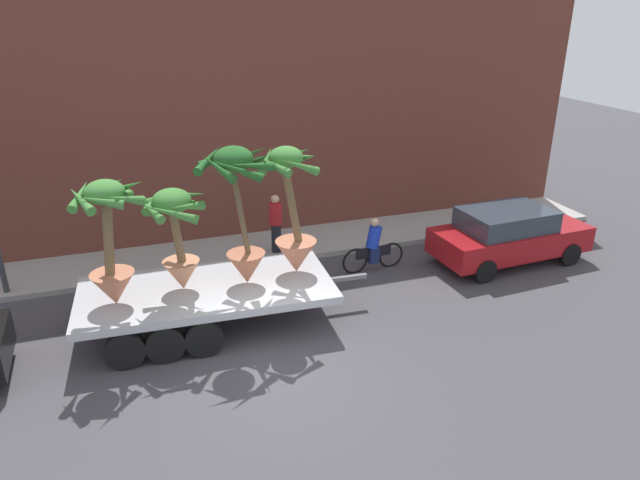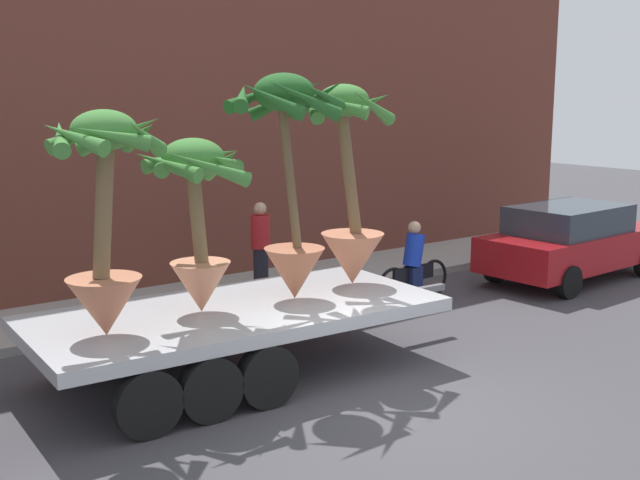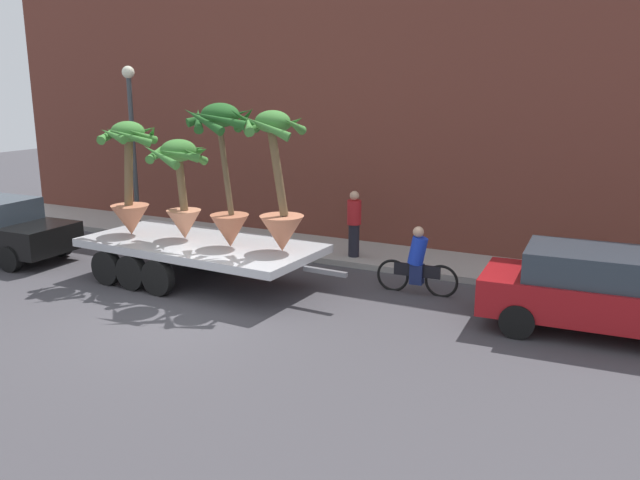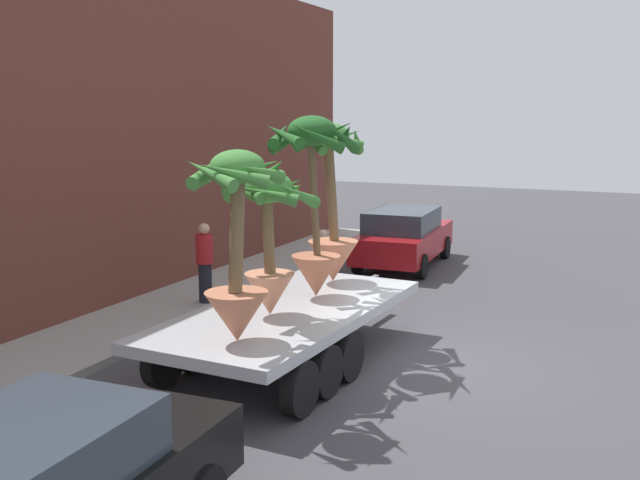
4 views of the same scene
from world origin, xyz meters
name	(u,v)px [view 2 (image 2 of 4)]	position (x,y,z in m)	size (l,w,h in m)	color
ground_plane	(410,411)	(0.00, 0.00, 0.00)	(60.00, 60.00, 0.00)	#423F44
sidewalk	(183,301)	(0.00, 6.10, 0.07)	(24.00, 2.20, 0.15)	#A39E99
building_facade	(136,97)	(0.00, 7.80, 3.76)	(24.00, 1.20, 7.51)	brown
flatbed_trailer	(221,325)	(-1.31, 2.34, 0.77)	(6.62, 2.82, 0.98)	#B7BABF
potted_palm_rear	(197,214)	(-1.60, 2.39, 2.30)	(1.57, 1.54, 2.30)	tan
potted_palm_middle	(105,222)	(-2.93, 2.17, 2.35)	(1.55, 1.61, 2.69)	#C17251
potted_palm_front	(349,198)	(0.97, 2.43, 2.30)	(1.46, 1.47, 2.99)	#C17251
potted_palm_extra	(289,177)	(-0.25, 2.24, 2.71)	(1.69, 1.72, 3.13)	#B26647
cyclist	(414,266)	(3.64, 3.83, 0.67)	(1.84, 0.36, 1.54)	black
parked_car	(572,241)	(7.42, 3.10, 0.83)	(4.49, 2.09, 1.58)	maroon
pedestrian_near_gate	(261,246)	(1.36, 5.54, 1.04)	(0.36, 0.36, 1.71)	black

